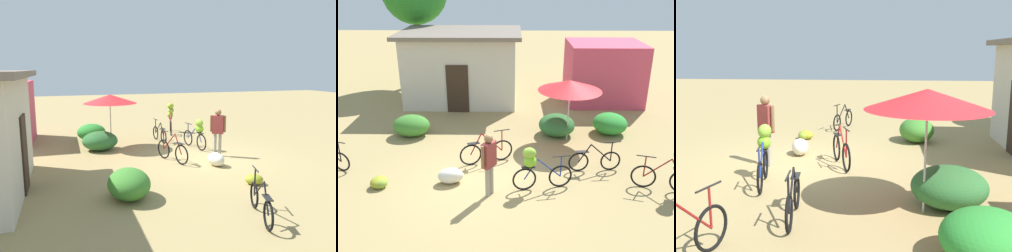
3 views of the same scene
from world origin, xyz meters
TOP-DOWN VIEW (x-y plane):
  - ground_plane at (0.00, 0.00)m, footprint 60.00×60.00m
  - building_low at (-1.50, 7.39)m, footprint 5.22×3.83m
  - shop_pink at (4.82, 7.40)m, footprint 3.20×2.80m
  - hedge_bush_front_left at (-2.85, 3.25)m, footprint 1.30×1.06m
  - hedge_bush_front_right at (2.35, 3.40)m, footprint 1.28×1.38m
  - hedge_bush_mid at (4.30, 3.57)m, footprint 1.22×1.25m
  - market_umbrella at (2.66, 2.92)m, footprint 2.13×2.13m
  - bicycle_near_pile at (-0.03, 1.20)m, footprint 1.59×0.62m
  - bicycle_center_loaded at (1.37, -0.30)m, footprint 1.63×0.44m
  - bicycle_by_shop at (3.17, 0.74)m, footprint 1.56×0.22m
  - banana_pile_on_ground at (-2.86, -0.27)m, footprint 0.60×0.62m
  - produce_sack at (-0.95, -0.02)m, footprint 0.77×0.56m
  - person_vendor at (0.16, -0.60)m, footprint 0.39×0.50m

SIDE VIEW (x-z plane):
  - ground_plane at x=0.00m, z-range 0.00..0.00m
  - banana_pile_on_ground at x=-2.86m, z-range 0.00..0.28m
  - produce_sack at x=-0.95m, z-range 0.00..0.44m
  - bicycle_by_shop at x=3.17m, z-range -0.13..0.80m
  - hedge_bush_mid at x=4.30m, z-range 0.00..0.74m
  - hedge_bush_front_right at x=2.35m, z-range 0.00..0.74m
  - bicycle_near_pile at x=-0.03m, z-range -0.14..0.88m
  - hedge_bush_front_left at x=-2.85m, z-range 0.00..0.75m
  - bicycle_center_loaded at x=1.37m, z-range 0.08..1.31m
  - person_vendor at x=0.16m, z-range 0.20..1.93m
  - shop_pink at x=4.82m, z-range 0.00..2.63m
  - building_low at x=-1.50m, z-range 0.02..3.14m
  - market_umbrella at x=2.66m, z-range 0.90..3.05m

